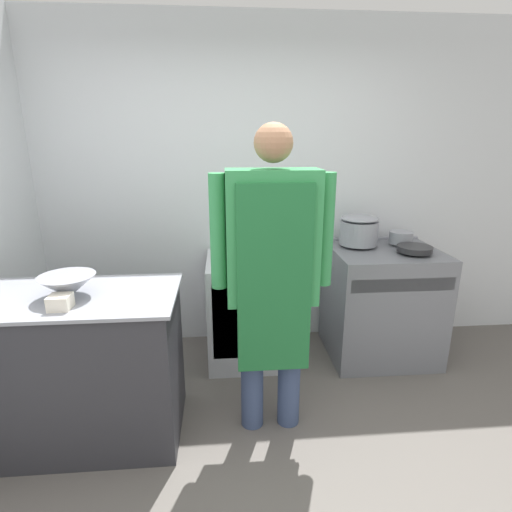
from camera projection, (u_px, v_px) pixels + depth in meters
The scene contains 10 objects.
wall_back at pixel (237, 190), 3.36m from camera, with size 8.00×0.05×2.70m.
prep_counter at pixel (81, 367), 2.37m from camera, with size 1.18×0.67×0.92m.
stove at pixel (381, 303), 3.30m from camera, with size 0.84×0.72×0.93m.
fridge_unit at pixel (243, 309), 3.26m from camera, with size 0.56×0.67×0.85m.
person_cook at pixel (272, 266), 2.27m from camera, with size 0.70×0.24×1.85m.
mixing_bowl at pixel (68, 286), 2.19m from camera, with size 0.31×0.31×0.13m.
plastic_tub at pixel (60, 302), 2.05m from camera, with size 0.11×0.11×0.07m.
stock_pot at pixel (359, 230), 3.23m from camera, with size 0.31×0.31×0.24m.
saute_pan at pixel (415, 249), 3.05m from camera, with size 0.26×0.26×0.04m.
sauce_pot at pixel (401, 237), 3.28m from camera, with size 0.19×0.19×0.10m.
Camera 1 is at (-0.13, -1.50, 1.77)m, focal length 28.00 mm.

